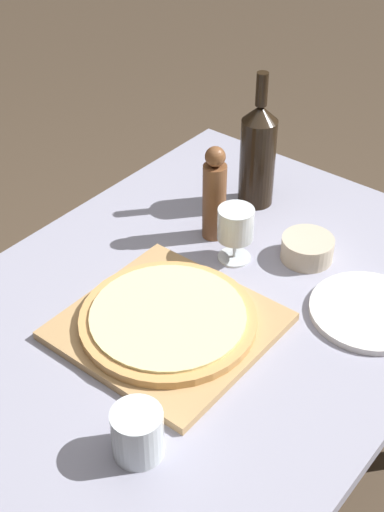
% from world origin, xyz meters
% --- Properties ---
extents(ground_plane, '(12.00, 12.00, 0.00)m').
position_xyz_m(ground_plane, '(0.00, 0.00, 0.00)').
color(ground_plane, '#4C3D2D').
extents(dining_table, '(0.92, 1.22, 0.77)m').
position_xyz_m(dining_table, '(0.00, 0.00, 0.66)').
color(dining_table, '#9393A8').
rests_on(dining_table, ground_plane).
extents(cutting_board, '(0.38, 0.37, 0.02)m').
position_xyz_m(cutting_board, '(-0.00, -0.12, 0.78)').
color(cutting_board, tan).
rests_on(cutting_board, dining_table).
extents(pizza, '(0.35, 0.35, 0.02)m').
position_xyz_m(pizza, '(-0.00, -0.12, 0.80)').
color(pizza, tan).
rests_on(pizza, cutting_board).
extents(wine_bottle, '(0.09, 0.09, 0.34)m').
position_xyz_m(wine_bottle, '(-0.13, 0.37, 0.91)').
color(wine_bottle, black).
rests_on(wine_bottle, dining_table).
extents(pepper_mill, '(0.05, 0.05, 0.23)m').
position_xyz_m(pepper_mill, '(-0.12, 0.19, 0.88)').
color(pepper_mill, brown).
rests_on(pepper_mill, dining_table).
extents(wine_glass, '(0.08, 0.08, 0.13)m').
position_xyz_m(wine_glass, '(-0.03, 0.15, 0.86)').
color(wine_glass, silver).
rests_on(wine_glass, dining_table).
extents(small_bowl, '(0.12, 0.12, 0.05)m').
position_xyz_m(small_bowl, '(0.09, 0.25, 0.80)').
color(small_bowl, beige).
rests_on(small_bowl, dining_table).
extents(drinking_tumbler, '(0.09, 0.09, 0.09)m').
position_xyz_m(drinking_tumbler, '(0.15, -0.38, 0.82)').
color(drinking_tumbler, silver).
rests_on(drinking_tumbler, dining_table).
extents(dinner_plate, '(0.24, 0.24, 0.01)m').
position_xyz_m(dinner_plate, '(0.29, 0.17, 0.78)').
color(dinner_plate, white).
rests_on(dinner_plate, dining_table).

